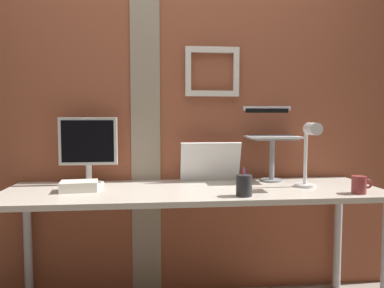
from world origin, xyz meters
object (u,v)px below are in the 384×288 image
at_px(desk_lamp, 310,148).
at_px(coffee_mug, 359,185).
at_px(pen_cup, 244,185).
at_px(laptop, 269,129).
at_px(whiteboard_panel, 211,162).
at_px(monitor, 88,146).

height_order(desk_lamp, coffee_mug, desk_lamp).
bearing_deg(pen_cup, coffee_mug, -0.01).
distance_m(laptop, desk_lamp, 0.36).
bearing_deg(coffee_mug, laptop, 125.36).
xyz_separation_m(whiteboard_panel, coffee_mug, (0.74, -0.46, -0.08)).
bearing_deg(whiteboard_panel, monitor, -177.07).
xyz_separation_m(monitor, coffee_mug, (1.49, -0.42, -0.19)).
bearing_deg(desk_lamp, monitor, 168.82).
bearing_deg(laptop, pen_cup, -120.27).
bearing_deg(desk_lamp, laptop, 113.12).
bearing_deg(laptop, whiteboard_panel, -175.81).
relative_size(whiteboard_panel, coffee_mug, 3.32).
height_order(whiteboard_panel, pen_cup, whiteboard_panel).
xyz_separation_m(monitor, laptop, (1.15, 0.07, 0.10)).
bearing_deg(pen_cup, desk_lamp, 21.70).
relative_size(monitor, laptop, 1.27).
relative_size(laptop, coffee_mug, 2.80).
distance_m(whiteboard_panel, pen_cup, 0.48).
height_order(desk_lamp, pen_cup, desk_lamp).
height_order(laptop, coffee_mug, laptop).
distance_m(desk_lamp, coffee_mug, 0.33).
height_order(pen_cup, coffee_mug, pen_cup).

